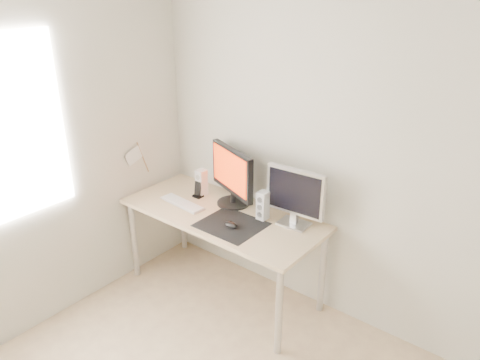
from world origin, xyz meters
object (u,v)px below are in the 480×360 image
Objects in this scene: main_monitor at (232,175)px; speaker_right at (263,205)px; mouse at (231,225)px; second_monitor at (295,195)px; speaker_left at (201,183)px; keyboard at (182,203)px; desk at (222,221)px; phone_dock at (198,192)px.

main_monitor is 2.38× the size of speaker_right.
second_monitor is at bearing 43.55° from mouse.
speaker_left is (-0.30, -0.03, -0.14)m from main_monitor.
desk is at bearing 14.02° from keyboard.
main_monitor is 0.37m from speaker_right.
second_monitor is at bearing 16.80° from speaker_right.
desk is 3.02× the size of main_monitor.
desk is 0.37m from main_monitor.
mouse is 0.25× the size of keyboard.
speaker_left is at bearing 153.33° from mouse.
desk is at bearing -79.03° from main_monitor.
second_monitor reaches higher than mouse.
speaker_right is at bearing -163.20° from second_monitor.
desk is 0.65m from second_monitor.
keyboard is 3.19× the size of phone_dock.
phone_dock is at bearing -173.78° from second_monitor.
keyboard is 0.18m from phone_dock.
second_monitor is 0.90m from phone_dock.
speaker_right reaches higher than keyboard.
speaker_right reaches higher than phone_dock.
second_monitor is 2.03× the size of speaker_left.
main_monitor is at bearing 38.25° from keyboard.
main_monitor is 0.34m from speaker_left.
speaker_left reaches higher than mouse.
speaker_left is 0.64m from speaker_right.
second_monitor is at bearing 2.06° from main_monitor.
main_monitor is at bearing 100.97° from desk.
speaker_left reaches higher than desk.
mouse is 0.24× the size of second_monitor.
main_monitor reaches higher than speaker_left.
phone_dock reaches higher than keyboard.
second_monitor reaches higher than phone_dock.
desk is 7.20× the size of speaker_left.
second_monitor is 1.05× the size of keyboard.
speaker_left is at bearing -176.84° from second_monitor.
speaker_right is at bearing 2.24° from phone_dock.
speaker_left is (-0.87, -0.05, -0.13)m from second_monitor.
keyboard is at bearing 174.88° from mouse.
mouse is 0.44m from main_monitor.
main_monitor is 2.38× the size of speaker_left.
second_monitor is (0.53, 0.18, 0.32)m from desk.
mouse is at bearing -34.10° from desk.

